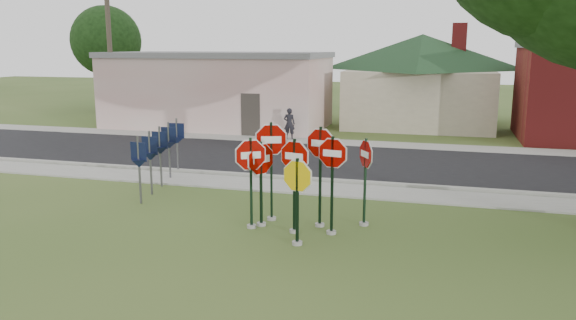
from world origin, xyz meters
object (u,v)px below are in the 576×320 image
(stop_sign_center, at_px, (294,173))
(stop_sign_yellow, at_px, (297,192))
(stop_sign_left, at_px, (251,170))
(pedestrian, at_px, (289,124))
(utility_pole_near, at_px, (109,38))

(stop_sign_center, relative_size, stop_sign_yellow, 1.14)
(stop_sign_yellow, relative_size, stop_sign_left, 0.89)
(stop_sign_left, distance_m, pedestrian, 13.56)
(stop_sign_left, height_order, pedestrian, stop_sign_left)
(stop_sign_center, height_order, stop_sign_yellow, stop_sign_center)
(stop_sign_yellow, height_order, pedestrian, stop_sign_yellow)
(stop_sign_yellow, bearing_deg, stop_sign_center, 109.46)
(stop_sign_left, distance_m, utility_pole_near, 19.30)
(stop_sign_yellow, bearing_deg, utility_pole_near, 133.99)
(stop_sign_yellow, height_order, utility_pole_near, utility_pole_near)
(stop_sign_yellow, distance_m, utility_pole_near, 20.93)
(stop_sign_center, xyz_separation_m, utility_pole_near, (-14.02, 14.00, 3.46))
(stop_sign_center, xyz_separation_m, pedestrian, (-3.85, 13.33, -0.69))
(stop_sign_yellow, xyz_separation_m, pedestrian, (-4.14, 14.15, -0.46))
(stop_sign_left, relative_size, utility_pole_near, 0.26)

